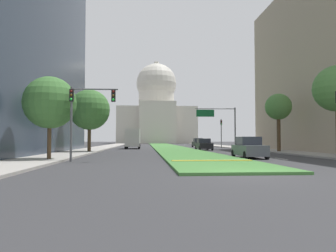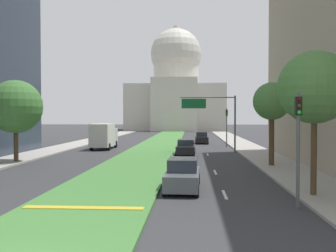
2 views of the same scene
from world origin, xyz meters
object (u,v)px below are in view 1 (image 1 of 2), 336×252
at_px(overhead_guide_sign, 220,119).
at_px(sedan_distant, 198,143).
at_px(traffic_light_near_left, 84,107).
at_px(traffic_light_far_right, 221,130).
at_px(street_tree_left_near, 50,103).
at_px(capitol_building, 156,111).
at_px(sedan_lead_stopped, 249,148).
at_px(sedan_midblock, 204,145).
at_px(box_truck_delivery, 133,138).
at_px(street_tree_left_mid, 90,110).
at_px(street_tree_right_mid, 278,107).

bearing_deg(overhead_guide_sign, sedan_distant, 94.06).
bearing_deg(traffic_light_near_left, traffic_light_far_right, 62.29).
bearing_deg(sedan_distant, street_tree_left_near, -114.02).
height_order(capitol_building, sedan_lead_stopped, capitol_building).
height_order(capitol_building, sedan_midblock, capitol_building).
distance_m(street_tree_left_near, box_truck_delivery, 29.21).
relative_size(street_tree_left_near, street_tree_left_mid, 0.83).
height_order(sedan_midblock, sedan_distant, sedan_distant).
relative_size(capitol_building, sedan_lead_stopped, 6.63).
distance_m(traffic_light_near_left, overhead_guide_sign, 30.73).
xyz_separation_m(street_tree_left_near, sedan_midblock, (15.41, 21.85, -3.43)).
distance_m(overhead_guide_sign, street_tree_left_near, 31.19).
distance_m(traffic_light_far_right, sedan_distant, 7.32).
xyz_separation_m(capitol_building, box_truck_delivery, (-6.35, -68.43, -10.52)).
bearing_deg(box_truck_delivery, street_tree_left_mid, -106.94).
xyz_separation_m(traffic_light_far_right, street_tree_right_mid, (1.76, -20.74, 1.97)).
height_order(sedan_lead_stopped, sedan_midblock, sedan_lead_stopped).
bearing_deg(capitol_building, sedan_midblock, -86.87).
relative_size(traffic_light_near_left, overhead_guide_sign, 0.80).
relative_size(capitol_building, traffic_light_near_left, 6.03).
relative_size(sedan_lead_stopped, sedan_distant, 1.03).
bearing_deg(street_tree_right_mid, traffic_light_far_right, 94.84).
relative_size(sedan_lead_stopped, sedan_midblock, 1.00).
xyz_separation_m(street_tree_right_mid, box_truck_delivery, (-17.58, 16.14, -3.61)).
height_order(traffic_light_near_left, street_tree_left_near, street_tree_left_near).
bearing_deg(sedan_distant, box_truck_delivery, -139.71).
distance_m(sedan_lead_stopped, box_truck_delivery, 28.45).
relative_size(street_tree_right_mid, box_truck_delivery, 1.08).
relative_size(overhead_guide_sign, sedan_lead_stopped, 1.37).
relative_size(overhead_guide_sign, street_tree_left_mid, 0.88).
distance_m(traffic_light_near_left, sedan_lead_stopped, 13.64).
relative_size(street_tree_left_mid, sedan_lead_stopped, 1.56).
distance_m(street_tree_left_near, street_tree_left_mid, 13.95).
distance_m(traffic_light_near_left, street_tree_left_near, 2.95).
height_order(traffic_light_far_right, street_tree_left_near, street_tree_left_near).
relative_size(street_tree_left_near, box_truck_delivery, 0.96).
relative_size(traffic_light_near_left, sedan_lead_stopped, 1.10).
distance_m(traffic_light_far_right, sedan_lead_stopped, 31.55).
bearing_deg(box_truck_delivery, sedan_distant, 40.29).
height_order(traffic_light_far_right, sedan_distant, traffic_light_far_right).
bearing_deg(capitol_building, sedan_lead_stopped, -87.46).
relative_size(street_tree_left_near, sedan_distant, 1.33).
bearing_deg(traffic_light_far_right, street_tree_left_near, -121.98).
xyz_separation_m(capitol_building, sedan_distant, (6.24, -57.76, -11.38)).
bearing_deg(overhead_guide_sign, street_tree_right_mid, -72.39).
height_order(capitol_building, overhead_guide_sign, capitol_building).
height_order(street_tree_right_mid, sedan_distant, street_tree_right_mid).
relative_size(capitol_building, street_tree_left_near, 5.13).
xyz_separation_m(overhead_guide_sign, street_tree_left_near, (-18.55, -25.07, -0.48)).
relative_size(traffic_light_far_right, sedan_lead_stopped, 1.10).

